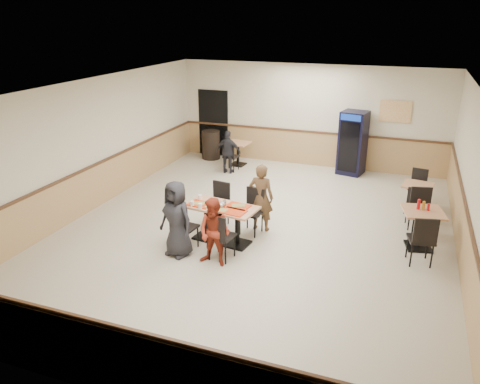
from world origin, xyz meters
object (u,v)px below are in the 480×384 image
at_px(trash_bin, 211,145).
at_px(pepsi_cooler, 353,143).
at_px(diner_woman_right, 215,232).
at_px(side_table_far, 417,194).
at_px(main_table, 221,218).
at_px(side_table_near, 422,223).
at_px(back_table, 238,150).
at_px(lone_diner, 228,152).
at_px(diner_man_opposite, 261,198).
at_px(diner_woman_left, 177,219).

bearing_deg(trash_bin, pepsi_cooler, 0.56).
bearing_deg(diner_woman_right, side_table_far, 53.64).
distance_m(main_table, pepsi_cooler, 5.63).
bearing_deg(main_table, trash_bin, 123.10).
bearing_deg(side_table_far, pepsi_cooler, 127.04).
xyz_separation_m(diner_woman_right, side_table_near, (3.52, 1.99, -0.12)).
bearing_deg(side_table_far, diner_woman_right, -131.86).
relative_size(side_table_near, side_table_far, 1.19).
xyz_separation_m(main_table, diner_woman_right, (0.24, -0.91, 0.14)).
distance_m(back_table, trash_bin, 1.11).
bearing_deg(pepsi_cooler, lone_diner, -149.00).
xyz_separation_m(diner_woman_right, back_table, (-1.72, 5.82, -0.18)).
distance_m(diner_woman_right, lone_diner, 5.30).
bearing_deg(diner_man_opposite, diner_woman_right, 78.52).
relative_size(side_table_near, pepsi_cooler, 0.49).
xyz_separation_m(lone_diner, trash_bin, (-1.05, 1.15, -0.18)).
height_order(main_table, trash_bin, trash_bin).
xyz_separation_m(diner_woman_left, back_table, (-0.91, 5.71, -0.27)).
xyz_separation_m(lone_diner, side_table_far, (5.14, -1.20, -0.16)).
height_order(main_table, side_table_near, side_table_near).
distance_m(diner_man_opposite, side_table_far, 3.74).
height_order(lone_diner, side_table_far, lone_diner).
relative_size(diner_woman_right, back_table, 1.79).
distance_m(side_table_far, trash_bin, 6.62).
bearing_deg(side_table_near, back_table, 143.84).
xyz_separation_m(diner_woman_left, diner_woman_right, (0.81, -0.11, -0.09)).
relative_size(lone_diner, pepsi_cooler, 0.69).
height_order(diner_woman_left, back_table, diner_woman_left).
bearing_deg(main_table, pepsi_cooler, 78.19).
xyz_separation_m(lone_diner, back_table, (0.00, 0.80, -0.15)).
distance_m(side_table_near, trash_bin, 7.55).
distance_m(diner_man_opposite, back_table, 4.59).
xyz_separation_m(side_table_near, pepsi_cooler, (-1.91, 4.22, 0.37)).
height_order(side_table_far, trash_bin, trash_bin).
distance_m(diner_woman_right, pepsi_cooler, 6.42).
relative_size(pepsi_cooler, trash_bin, 2.01).
xyz_separation_m(diner_man_opposite, trash_bin, (-3.10, 4.45, -0.28)).
distance_m(lone_diner, back_table, 0.82).
height_order(diner_man_opposite, pepsi_cooler, pepsi_cooler).
relative_size(diner_man_opposite, side_table_far, 1.97).
distance_m(pepsi_cooler, trash_bin, 4.40).
distance_m(diner_woman_right, diner_man_opposite, 1.75).
bearing_deg(side_table_far, diner_man_opposite, -145.82).
relative_size(back_table, pepsi_cooler, 0.40).
bearing_deg(main_table, side_table_near, 23.46).
distance_m(diner_man_opposite, lone_diner, 3.88).
bearing_deg(diner_woman_right, trash_bin, 119.67).
bearing_deg(pepsi_cooler, diner_man_opposite, -94.68).
height_order(side_table_near, back_table, side_table_near).
distance_m(side_table_near, pepsi_cooler, 4.65).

